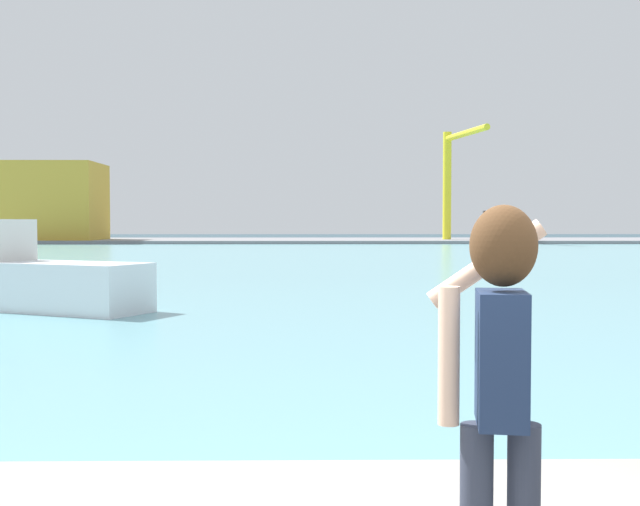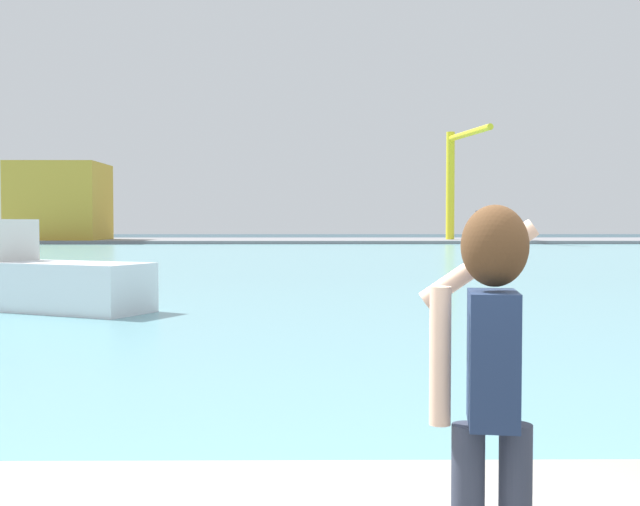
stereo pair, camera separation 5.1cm
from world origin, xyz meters
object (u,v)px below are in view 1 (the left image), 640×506
object	(u,v)px
person_photographer	(499,366)
warehouse_left	(56,201)
boat_moored	(1,276)
port_crane	(453,170)

from	to	relation	value
person_photographer	warehouse_left	xyz separation A→B (m)	(-30.15, 88.47, 3.12)
person_photographer	boat_moored	xyz separation A→B (m)	(-9.10, 17.96, -0.82)
person_photographer	boat_moored	distance (m)	20.15
person_photographer	boat_moored	world-z (taller)	boat_moored
warehouse_left	boat_moored	bearing A→B (deg)	-73.38
person_photographer	warehouse_left	bearing A→B (deg)	27.54
boat_moored	warehouse_left	world-z (taller)	warehouse_left
warehouse_left	person_photographer	bearing A→B (deg)	-71.18
person_photographer	port_crane	distance (m)	89.66
person_photographer	port_crane	world-z (taller)	port_crane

